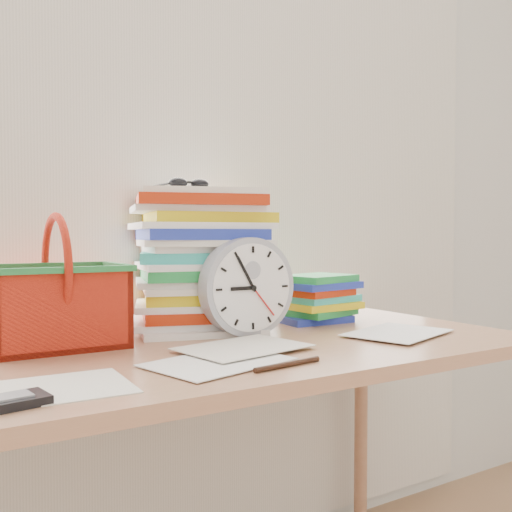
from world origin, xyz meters
TOP-DOWN VIEW (x-y plane):
  - curtain at (0.00, 1.98)m, footprint 2.40×0.01m
  - desk at (0.00, 1.60)m, footprint 1.40×0.70m
  - paper_stack at (0.02, 1.82)m, footprint 0.42×0.38m
  - clock at (0.07, 1.67)m, footprint 0.24×0.05m
  - sunglasses at (-0.03, 1.80)m, footprint 0.13×0.11m
  - book_stack at (0.36, 1.77)m, footprint 0.25×0.20m
  - basket at (-0.36, 1.77)m, footprint 0.29×0.23m
  - pen at (-0.03, 1.34)m, footprint 0.16×0.03m
  - scattered_papers at (0.00, 1.60)m, footprint 1.26×0.42m

SIDE VIEW (x-z plane):
  - desk at x=0.00m, z-range 0.30..1.05m
  - pen at x=-0.03m, z-range 0.75..0.76m
  - scattered_papers at x=0.00m, z-range 0.75..0.77m
  - book_stack at x=0.36m, z-range 0.75..0.89m
  - clock at x=0.07m, z-range 0.75..0.99m
  - basket at x=-0.36m, z-range 0.75..1.04m
  - paper_stack at x=0.02m, z-range 0.75..1.12m
  - sunglasses at x=-0.03m, z-range 1.12..1.15m
  - curtain at x=0.00m, z-range 0.05..2.55m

